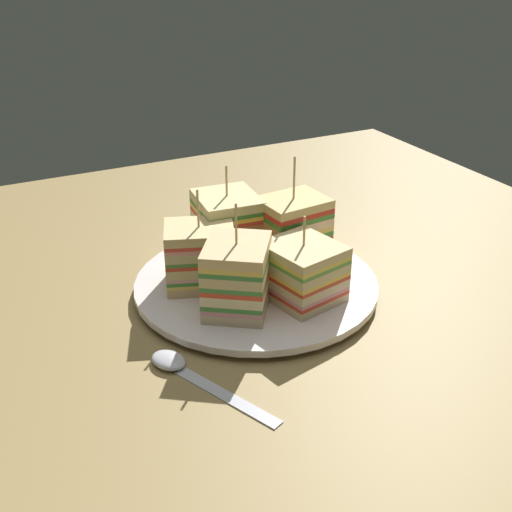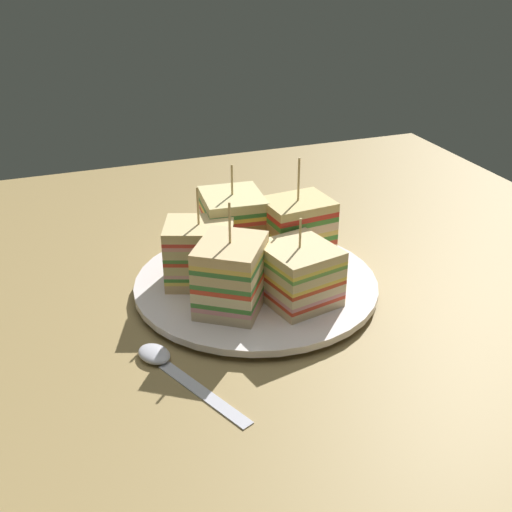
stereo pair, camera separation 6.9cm
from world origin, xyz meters
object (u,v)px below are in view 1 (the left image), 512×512
at_px(sandwich_wedge_3, 201,256).
at_px(spoon, 183,369).
at_px(sandwich_wedge_2, 228,228).
at_px(sandwich_wedge_4, 237,276).
at_px(plate, 256,285).
at_px(sandwich_wedge_1, 292,231).
at_px(chip_pile, 248,262).
at_px(sandwich_wedge_0, 302,272).

bearing_deg(sandwich_wedge_3, spoon, -98.86).
xyz_separation_m(sandwich_wedge_2, sandwich_wedge_4, (-0.10, 0.04, -0.00)).
xyz_separation_m(sandwich_wedge_3, spoon, (-0.12, 0.07, -0.04)).
relative_size(plate, sandwich_wedge_1, 2.09).
relative_size(sandwich_wedge_3, sandwich_wedge_4, 0.96).
xyz_separation_m(sandwich_wedge_4, chip_pile, (0.06, -0.04, -0.02)).
xyz_separation_m(plate, sandwich_wedge_2, (0.06, 0.01, 0.04)).
bearing_deg(sandwich_wedge_3, chip_pile, 16.30).
distance_m(sandwich_wedge_4, chip_pile, 0.07).
bearing_deg(sandwich_wedge_1, chip_pile, -0.40).
height_order(sandwich_wedge_0, sandwich_wedge_1, sandwich_wedge_1).
relative_size(plate, sandwich_wedge_2, 2.32).
bearing_deg(sandwich_wedge_1, spoon, 28.61).
distance_m(sandwich_wedge_3, chip_pile, 0.06).
bearing_deg(sandwich_wedge_2, sandwich_wedge_0, 21.44).
bearing_deg(plate, sandwich_wedge_4, 134.68).
relative_size(plate, sandwich_wedge_0, 2.88).
bearing_deg(sandwich_wedge_0, chip_pile, 11.12).
bearing_deg(sandwich_wedge_3, sandwich_wedge_1, 21.18).
height_order(sandwich_wedge_1, sandwich_wedge_2, sandwich_wedge_1).
bearing_deg(spoon, sandwich_wedge_1, -79.51).
distance_m(sandwich_wedge_2, sandwich_wedge_4, 0.11).
xyz_separation_m(plate, sandwich_wedge_1, (0.02, -0.06, 0.04)).
relative_size(sandwich_wedge_4, spoon, 0.81).
bearing_deg(sandwich_wedge_0, plate, 14.30).
relative_size(sandwich_wedge_1, sandwich_wedge_2, 1.11).
distance_m(sandwich_wedge_1, sandwich_wedge_4, 0.12).
distance_m(sandwich_wedge_3, sandwich_wedge_4, 0.06).
relative_size(plate, sandwich_wedge_4, 2.32).
height_order(plate, sandwich_wedge_4, sandwich_wedge_4).
bearing_deg(sandwich_wedge_1, sandwich_wedge_4, 26.83).
height_order(sandwich_wedge_2, spoon, sandwich_wedge_2).
bearing_deg(sandwich_wedge_2, sandwich_wedge_3, -46.04).
bearing_deg(sandwich_wedge_4, plate, -10.68).
bearing_deg(spoon, sandwich_wedge_3, -52.98).
height_order(sandwich_wedge_4, chip_pile, sandwich_wedge_4).
height_order(plate, sandwich_wedge_2, sandwich_wedge_2).
height_order(sandwich_wedge_0, sandwich_wedge_2, sandwich_wedge_2).
bearing_deg(sandwich_wedge_4, sandwich_wedge_0, -64.82).
xyz_separation_m(sandwich_wedge_0, sandwich_wedge_4, (0.01, 0.07, 0.01)).
height_order(sandwich_wedge_2, chip_pile, sandwich_wedge_2).
relative_size(sandwich_wedge_1, chip_pile, 1.68).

